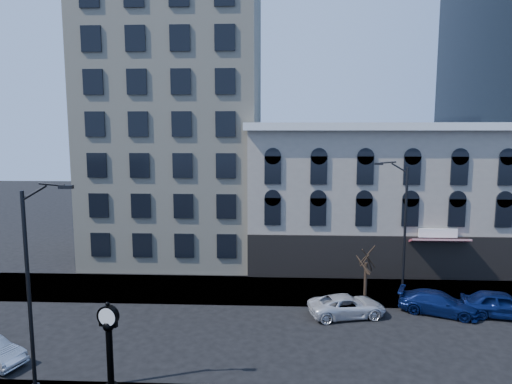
{
  "coord_description": "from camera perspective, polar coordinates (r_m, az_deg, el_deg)",
  "views": [
    {
      "loc": [
        3.32,
        -24.79,
        11.91
      ],
      "look_at": [
        2.0,
        4.0,
        8.0
      ],
      "focal_mm": 32.0,
      "sensor_mm": 36.0,
      "label": 1
    }
  ],
  "objects": [
    {
      "name": "ground",
      "position": [
        27.7,
        -4.74,
        -17.76
      ],
      "size": [
        160.0,
        160.0,
        0.0
      ],
      "primitive_type": "plane",
      "color": "black",
      "rests_on": "ground"
    },
    {
      "name": "sidewalk_far",
      "position": [
        35.03,
        -3.04,
        -12.06
      ],
      "size": [
        160.0,
        6.0,
        0.12
      ],
      "primitive_type": "cube",
      "color": "gray",
      "rests_on": "ground"
    },
    {
      "name": "cream_tower",
      "position": [
        45.29,
        -9.87,
        17.03
      ],
      "size": [
        15.9,
        15.4,
        42.5
      ],
      "color": "beige",
      "rests_on": "ground"
    },
    {
      "name": "victorian_row",
      "position": [
        42.02,
        14.52,
        -0.61
      ],
      "size": [
        22.6,
        11.19,
        12.5
      ],
      "color": "#A59988",
      "rests_on": "ground"
    },
    {
      "name": "street_clock",
      "position": [
        22.25,
        -17.81,
        -18.78
      ],
      "size": [
        1.0,
        1.0,
        4.42
      ],
      "rotation": [
        0.0,
        0.0,
        -0.21
      ],
      "color": "black",
      "rests_on": "sidewalk_near"
    },
    {
      "name": "street_lamp_near",
      "position": [
        21.72,
        -25.26,
        -4.73
      ],
      "size": [
        2.54,
        0.39,
        9.79
      ],
      "rotation": [
        0.0,
        0.0,
        0.03
      ],
      "color": "black",
      "rests_on": "sidewalk_near"
    },
    {
      "name": "street_lamp_far",
      "position": [
        32.79,
        17.04,
        -0.22
      ],
      "size": [
        2.49,
        0.98,
        9.87
      ],
      "rotation": [
        0.0,
        0.0,
        2.85
      ],
      "color": "black",
      "rests_on": "sidewalk_far"
    },
    {
      "name": "bare_tree_far",
      "position": [
        33.66,
        13.63,
        -7.78
      ],
      "size": [
        2.26,
        2.26,
        3.88
      ],
      "color": "#322419",
      "rests_on": "sidewalk_far"
    },
    {
      "name": "car_far_a",
      "position": [
        30.82,
        11.31,
        -13.79
      ],
      "size": [
        5.31,
        3.28,
        1.37
      ],
      "primitive_type": "imported",
      "rotation": [
        0.0,
        0.0,
        1.79
      ],
      "color": "silver",
      "rests_on": "ground"
    },
    {
      "name": "car_far_b",
      "position": [
        32.87,
        21.84,
        -12.74
      ],
      "size": [
        5.4,
        3.75,
        1.45
      ],
      "primitive_type": "imported",
      "rotation": [
        0.0,
        0.0,
        1.19
      ],
      "color": "#0C194C",
      "rests_on": "ground"
    },
    {
      "name": "car_far_c",
      "position": [
        33.95,
        28.36,
        -12.27
      ],
      "size": [
        5.23,
        2.95,
        1.68
      ],
      "primitive_type": "imported",
      "rotation": [
        0.0,
        0.0,
        1.36
      ],
      "color": "#0C194C",
      "rests_on": "ground"
    }
  ]
}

